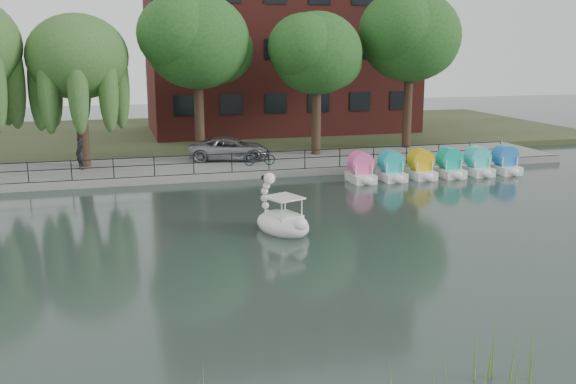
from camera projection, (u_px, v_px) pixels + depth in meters
name	position (u px, v px, depth m)	size (l,w,h in m)	color
ground_plane	(305.00, 257.00, 21.31)	(120.00, 120.00, 0.00)	#3D4F49
promenade	(223.00, 166.00, 36.30)	(40.00, 6.00, 0.40)	gray
kerb	(233.00, 176.00, 33.53)	(40.00, 0.25, 0.40)	gray
land_strip	(192.00, 134.00, 49.46)	(60.00, 22.00, 0.36)	#47512D
railing	(232.00, 158.00, 33.51)	(32.00, 0.05, 1.00)	black
apartment_building	(280.00, 12.00, 49.21)	(20.00, 10.07, 18.00)	#4C1E16
willow_mid	(77.00, 57.00, 33.95)	(5.32, 5.32, 8.15)	#473323
broadleaf_center	(197.00, 42.00, 36.39)	(6.00, 6.00, 9.25)	#473323
broadleaf_right	(317.00, 54.00, 37.89)	(5.40, 5.40, 8.32)	#473323
broadleaf_far	(410.00, 37.00, 40.29)	(6.30, 6.30, 9.71)	#473323
minivan	(230.00, 147.00, 36.98)	(5.40, 2.48, 1.50)	gray
bicycle	(259.00, 156.00, 35.36)	(1.72, 0.60, 1.00)	gray
pedestrian	(80.00, 151.00, 34.03)	(0.71, 0.48, 1.98)	black
swan_boat	(282.00, 219.00, 24.12)	(2.41, 2.93, 2.14)	white
pedal_boat_row	(435.00, 166.00, 34.11)	(9.65, 1.70, 1.40)	white
reed_bank	(541.00, 367.00, 12.76)	(24.00, 2.40, 1.20)	#669938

